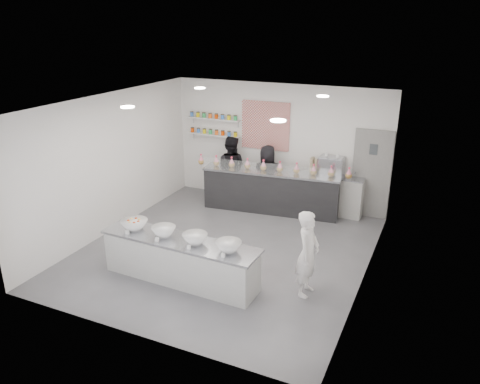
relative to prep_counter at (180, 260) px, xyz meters
The scene contains 26 objects.
floor 1.46m from the prep_counter, 80.54° to the left, with size 6.00×6.00×0.00m, color #515156.
ceiling 2.95m from the prep_counter, 80.54° to the left, with size 6.00×6.00×0.00m, color white.
back_wall 4.52m from the prep_counter, 87.00° to the left, with size 5.50×5.50×0.00m, color white.
left_wall 3.07m from the prep_counter, 151.32° to the left, with size 6.00×6.00×0.00m, color white.
right_wall 3.46m from the prep_counter, 24.83° to the left, with size 6.00×6.00×0.00m, color white.
back_door 5.07m from the prep_counter, 59.81° to the left, with size 0.88×0.04×2.10m, color gray.
pattern_panel 4.62m from the prep_counter, 91.58° to the left, with size 1.25×0.03×1.20m, color #A01411.
jar_shelf_lower 4.70m from the prep_counter, 109.56° to the left, with size 1.45×0.22×0.04m, color silver.
jar_shelf_upper 4.82m from the prep_counter, 109.56° to the left, with size 1.45×0.22×0.04m, color silver.
preserve_jars 4.76m from the prep_counter, 109.64° to the left, with size 1.45×0.10×0.56m, color #E94200, non-canonical shape.
downlight_0 2.85m from the prep_counter, 162.06° to the left, with size 0.24×0.24×0.02m, color white.
downlight_1 3.07m from the prep_counter, 13.08° to the left, with size 0.24×0.24×0.02m, color white.
downlight_2 4.11m from the prep_counter, 111.45° to the left, with size 0.24×0.24×0.02m, color white.
downlight_3 4.26m from the prep_counter, 61.31° to the left, with size 0.24×0.24×0.02m, color white.
prep_counter is the anchor object (origin of this frame).
back_bar 3.71m from the prep_counter, 85.15° to the left, with size 3.30×0.60×1.02m, color black.
sneeze_guard 3.51m from the prep_counter, 84.19° to the left, with size 3.25×0.01×0.28m, color white.
espresso_ledge 4.52m from the prep_counter, 66.83° to the left, with size 1.29×0.41×0.96m, color #B9B9B4.
espresso_machine 4.53m from the prep_counter, 68.60° to the left, with size 0.58×0.40×0.44m, color #93969E.
cup_stacks 4.40m from the prep_counter, 73.53° to the left, with size 0.24×0.24×0.38m, color tan, non-canonical shape.
prep_bowls 0.49m from the prep_counter, ahead, with size 2.39×0.54×0.18m, color white, non-canonical shape.
label_cards 0.70m from the prep_counter, 88.00° to the right, with size 2.01×0.04×0.07m, color white, non-canonical shape.
cookie_bags 3.78m from the prep_counter, 85.15° to the left, with size 3.75×0.15×0.27m, color pink, non-canonical shape.
woman_prep 2.26m from the prep_counter, 13.65° to the left, with size 0.55×0.36×1.51m, color white.
staff_left 4.10m from the prep_counter, 102.84° to the left, with size 0.82×0.64×1.69m, color black.
staff_right 3.96m from the prep_counter, 88.35° to the left, with size 0.77×0.50×1.57m, color black.
Camera 1 is at (3.78, -7.64, 4.44)m, focal length 35.00 mm.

